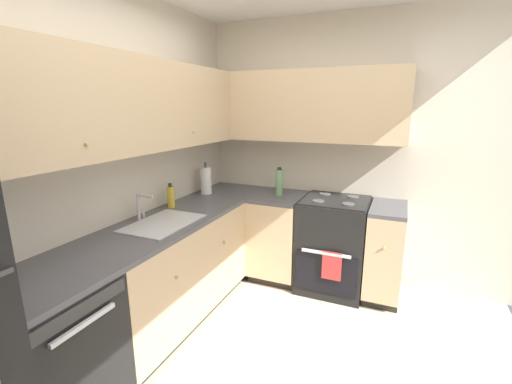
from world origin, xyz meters
name	(u,v)px	position (x,y,z in m)	size (l,w,h in m)	color
wall_back	(86,174)	(0.00, 1.49, 1.30)	(3.68, 0.05, 2.60)	beige
wall_right	(351,153)	(1.81, 0.00, 1.30)	(0.05, 3.04, 2.60)	beige
dishwasher	(49,359)	(-0.65, 1.17, 0.43)	(0.60, 0.63, 0.85)	black
lower_cabinets_back	(171,272)	(0.42, 1.17, 0.43)	(1.53, 0.62, 0.85)	tan
countertop_back	(168,221)	(0.42, 1.17, 0.87)	(2.74, 0.60, 0.04)	#4C4C51
lower_cabinets_right	(316,244)	(1.49, 0.23, 0.43)	(0.62, 1.43, 0.85)	tan
countertop_right	(318,201)	(1.49, 0.23, 0.87)	(0.60, 1.43, 0.03)	#4C4C51
oven_range	(333,243)	(1.51, 0.07, 0.45)	(0.68, 0.62, 1.04)	black
upper_cabinets_back	(129,106)	(0.26, 1.31, 1.75)	(2.42, 0.34, 0.66)	tan
upper_cabinets_right	(300,106)	(1.63, 0.48, 1.75)	(0.32, 1.98, 0.66)	tan
sink	(164,228)	(0.33, 1.14, 0.85)	(0.59, 0.40, 0.10)	#B7B7BC
faucet	(141,204)	(0.33, 1.35, 1.01)	(0.07, 0.16, 0.21)	silver
soap_bottle	(171,197)	(0.70, 1.35, 0.98)	(0.06, 0.06, 0.22)	gold
paper_towel_roll	(206,180)	(1.26, 1.33, 1.02)	(0.11, 0.11, 0.33)	white
oil_bottle	(279,182)	(1.49, 0.63, 1.02)	(0.07, 0.07, 0.28)	#729E66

